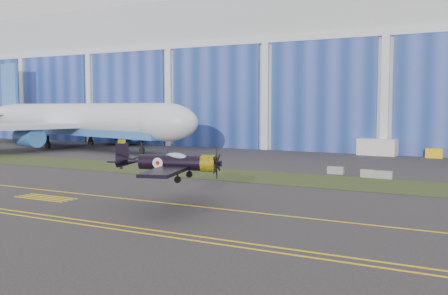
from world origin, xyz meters
The scene contains 14 objects.
ground centered at (0.00, 0.00, 0.00)m, with size 260.00×260.00×0.00m, color #383335.
grass_median centered at (0.00, 14.00, 0.02)m, with size 260.00×10.00×0.02m, color #475128.
hangar centered at (0.00, 71.79, 14.96)m, with size 220.00×45.70×30.00m.
taxiway_centreline centered at (0.00, -5.00, 0.01)m, with size 200.00×0.20×0.02m, color yellow.
edge_line_near centered at (0.00, -14.50, 0.01)m, with size 80.00×0.20×0.02m, color yellow.
edge_line_far centered at (0.00, -13.50, 0.01)m, with size 80.00×0.20×0.02m, color yellow.
hold_short_ladder centered at (-18.00, -8.10, 0.01)m, with size 6.00×2.40×0.02m, color yellow, non-canonical shape.
warbird centered at (-5.57, -6.19, 3.68)m, with size 13.09×14.53×3.63m.
jetliner centered at (-56.28, 35.55, 12.47)m, with size 83.91×75.94×24.94m.
shipping_container centered at (-0.79, 47.86, 1.38)m, with size 6.36×2.55×2.76m, color silver.
tug centered at (8.18, 47.74, 0.76)m, with size 2.60×1.63×1.52m, color yellow.
barrier_a centered at (0.17, 20.70, 0.45)m, with size 2.00×0.60×0.90m, color gray.
barrier_b centered at (4.55, 19.50, 0.45)m, with size 2.00×0.60×0.90m, color #A09B8B.
barrier_c centered at (6.18, 19.21, 0.45)m, with size 2.00×0.60×0.90m, color gray.
Camera 1 is at (18.57, -41.42, 8.28)m, focal length 42.00 mm.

